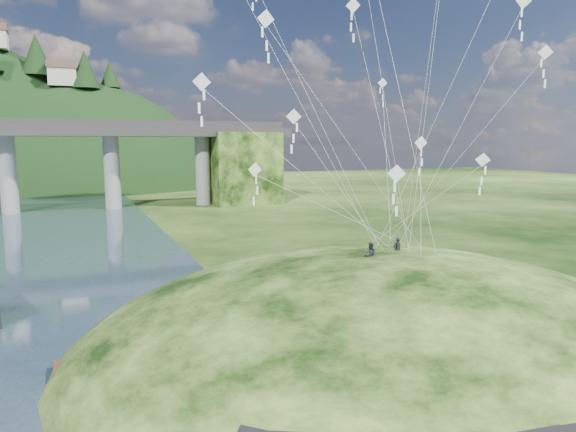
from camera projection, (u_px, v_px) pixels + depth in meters
name	position (u px, v px, depth m)	size (l,w,h in m)	color
ground	(259.00, 387.00, 23.83)	(320.00, 320.00, 0.00)	black
grass_hill	(381.00, 370.00, 28.96)	(36.00, 32.00, 13.00)	black
footpath	(561.00, 413.00, 17.54)	(22.29, 5.84, 0.83)	black
wooden_dock	(180.00, 351.00, 26.97)	(12.11, 1.93, 0.87)	#3D2519
kite_flyers	(379.00, 241.00, 29.06)	(3.21, 1.55, 1.60)	#22242E
kite_swarm	(381.00, 17.00, 25.56)	(18.13, 14.86, 18.86)	white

